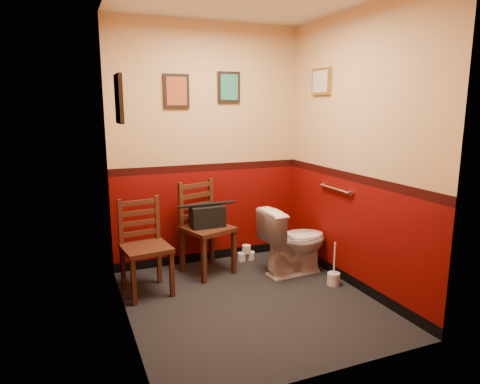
{
  "coord_description": "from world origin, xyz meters",
  "views": [
    {
      "loc": [
        -1.51,
        -3.4,
        1.8
      ],
      "look_at": [
        0.0,
        0.25,
        1.0
      ],
      "focal_mm": 32.0,
      "sensor_mm": 36.0,
      "label": 1
    }
  ],
  "objects": [
    {
      "name": "floor",
      "position": [
        0.0,
        0.0,
        0.0
      ],
      "size": [
        2.2,
        2.4,
        0.0
      ],
      "primitive_type": "cube",
      "color": "black",
      "rests_on": "ground"
    },
    {
      "name": "wall_back",
      "position": [
        0.0,
        1.2,
        1.35
      ],
      "size": [
        2.2,
        0.0,
        2.7
      ],
      "primitive_type": "cube",
      "rotation": [
        1.57,
        0.0,
        0.0
      ],
      "color": "#5C0704",
      "rests_on": "ground"
    },
    {
      "name": "wall_front",
      "position": [
        0.0,
        -1.2,
        1.35
      ],
      "size": [
        2.2,
        0.0,
        2.7
      ],
      "primitive_type": "cube",
      "rotation": [
        -1.57,
        0.0,
        0.0
      ],
      "color": "#5C0704",
      "rests_on": "ground"
    },
    {
      "name": "wall_left",
      "position": [
        -1.1,
        0.0,
        1.35
      ],
      "size": [
        0.0,
        2.4,
        2.7
      ],
      "primitive_type": "cube",
      "rotation": [
        1.57,
        0.0,
        1.57
      ],
      "color": "#5C0704",
      "rests_on": "ground"
    },
    {
      "name": "wall_right",
      "position": [
        1.1,
        0.0,
        1.35
      ],
      "size": [
        0.0,
        2.4,
        2.7
      ],
      "primitive_type": "cube",
      "rotation": [
        1.57,
        0.0,
        -1.57
      ],
      "color": "#5C0704",
      "rests_on": "ground"
    },
    {
      "name": "grab_bar",
      "position": [
        1.07,
        0.25,
        0.95
      ],
      "size": [
        0.05,
        0.56,
        0.06
      ],
      "color": "silver",
      "rests_on": "wall_right"
    },
    {
      "name": "framed_print_back_a",
      "position": [
        -0.35,
        1.18,
        1.95
      ],
      "size": [
        0.28,
        0.04,
        0.36
      ],
      "color": "black",
      "rests_on": "wall_back"
    },
    {
      "name": "framed_print_back_b",
      "position": [
        0.25,
        1.18,
        2.0
      ],
      "size": [
        0.26,
        0.04,
        0.34
      ],
      "color": "black",
      "rests_on": "wall_back"
    },
    {
      "name": "framed_print_left",
      "position": [
        -1.08,
        0.1,
        1.85
      ],
      "size": [
        0.04,
        0.3,
        0.38
      ],
      "color": "black",
      "rests_on": "wall_left"
    },
    {
      "name": "framed_print_right",
      "position": [
        1.08,
        0.6,
        2.05
      ],
      "size": [
        0.04,
        0.34,
        0.28
      ],
      "color": "olive",
      "rests_on": "wall_right"
    },
    {
      "name": "toilet",
      "position": [
        0.72,
        0.46,
        0.36
      ],
      "size": [
        0.77,
        0.46,
        0.73
      ],
      "primitive_type": "imported",
      "rotation": [
        0.0,
        0.0,
        1.63
      ],
      "color": "white",
      "rests_on": "floor"
    },
    {
      "name": "toilet_brush",
      "position": [
        0.94,
        0.03,
        0.07
      ],
      "size": [
        0.13,
        0.13,
        0.46
      ],
      "color": "silver",
      "rests_on": "floor"
    },
    {
      "name": "chair_left",
      "position": [
        -0.86,
        0.59,
        0.46
      ],
      "size": [
        0.48,
        0.48,
        0.92
      ],
      "rotation": [
        0.0,
        0.0,
        0.12
      ],
      "color": "#4F2617",
      "rests_on": "floor"
    },
    {
      "name": "chair_right",
      "position": [
        -0.15,
        0.87,
        0.5
      ],
      "size": [
        0.59,
        0.59,
        1.0
      ],
      "rotation": [
        0.0,
        0.0,
        0.32
      ],
      "color": "#4F2617",
      "rests_on": "floor"
    },
    {
      "name": "handbag",
      "position": [
        -0.14,
        0.82,
        0.64
      ],
      "size": [
        0.37,
        0.19,
        0.27
      ],
      "rotation": [
        0.0,
        0.0,
        0.02
      ],
      "color": "black",
      "rests_on": "chair_right"
    },
    {
      "name": "tp_stack",
      "position": [
        0.4,
        1.02,
        0.08
      ],
      "size": [
        0.21,
        0.11,
        0.18
      ],
      "color": "silver",
      "rests_on": "floor"
    }
  ]
}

